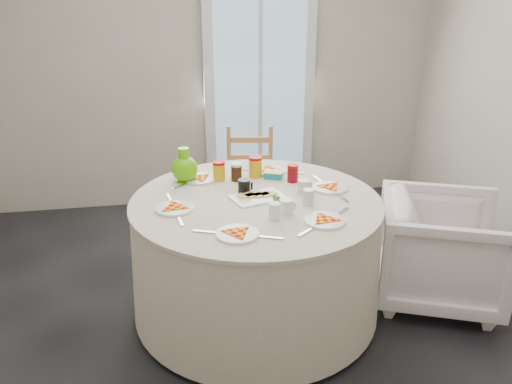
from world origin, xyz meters
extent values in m
plane|color=black|center=(0.00, 0.00, 0.00)|extent=(4.00, 4.00, 0.00)
cube|color=#BCB5A3|center=(0.00, 2.00, 1.30)|extent=(4.00, 0.02, 2.60)
cube|color=silver|center=(0.40, 1.95, 1.05)|extent=(1.00, 0.08, 2.10)
cylinder|color=silver|center=(0.05, 0.15, 0.38)|extent=(1.51, 1.51, 0.76)
imported|color=white|center=(1.23, 0.07, 0.39)|extent=(0.92, 0.95, 0.76)
cube|color=#108099|center=(0.22, 0.47, 0.79)|extent=(0.14, 0.12, 0.05)
camera|label=1|loc=(-0.42, -2.49, 1.89)|focal=35.00mm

